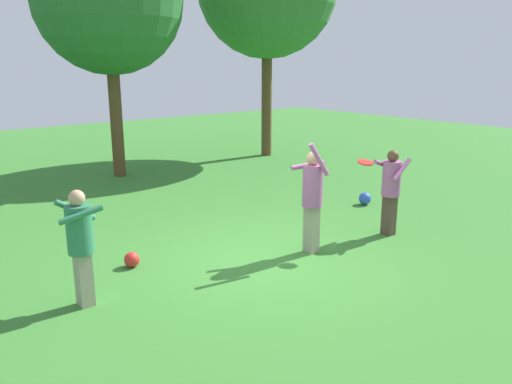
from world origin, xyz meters
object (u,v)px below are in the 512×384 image
object	(u,v)px
frisbee	(365,162)
ball_red	(132,260)
ball_blue	(365,199)
person_thrower	(312,193)
person_bystander	(80,239)
person_catcher	(391,186)
tree_center	(108,0)

from	to	relation	value
frisbee	ball_red	xyz separation A→B (m)	(-3.61, 1.67, -1.37)
frisbee	ball_blue	xyz separation A→B (m)	(2.13, 1.64, -1.36)
person_thrower	person_bystander	world-z (taller)	person_thrower
person_thrower	person_bystander	xyz separation A→B (m)	(-3.74, 0.53, -0.10)
person_thrower	ball_red	xyz separation A→B (m)	(-2.67, 1.34, -0.92)
frisbee	person_thrower	bearing A→B (deg)	160.68
person_bystander	ball_blue	xyz separation A→B (m)	(6.81, 0.78, -0.80)
ball_blue	person_catcher	bearing A→B (deg)	-128.93
frisbee	ball_blue	bearing A→B (deg)	37.61
frisbee	tree_center	world-z (taller)	tree_center
person_thrower	person_catcher	distance (m)	1.80
person_thrower	frisbee	world-z (taller)	person_thrower
person_catcher	frisbee	world-z (taller)	person_catcher
ball_blue	ball_red	xyz separation A→B (m)	(-5.74, 0.03, -0.02)
person_bystander	person_thrower	bearing A→B (deg)	2.32
ball_blue	person_thrower	bearing A→B (deg)	-156.82
ball_red	person_thrower	bearing A→B (deg)	-26.62
person_thrower	person_catcher	xyz separation A→B (m)	(1.78, -0.28, -0.10)
ball_blue	person_bystander	bearing A→B (deg)	-173.48
person_bystander	frisbee	bearing A→B (deg)	0.00
frisbee	tree_center	bearing A→B (deg)	96.18
person_catcher	tree_center	xyz separation A→B (m)	(-1.71, 7.96, 3.78)
person_thrower	frisbee	bearing A→B (deg)	0.00
person_thrower	person_catcher	size ratio (longest dim) A/B	1.20
person_catcher	tree_center	size ratio (longest dim) A/B	0.24
ball_red	person_bystander	bearing A→B (deg)	-142.99
person_bystander	frisbee	size ratio (longest dim) A/B	5.35
frisbee	ball_red	size ratio (longest dim) A/B	1.21
person_thrower	ball_red	bearing A→B (deg)	172.70
person_catcher	tree_center	bearing A→B (deg)	-81.16
tree_center	ball_blue	bearing A→B (deg)	-64.79
person_thrower	ball_blue	size ratio (longest dim) A/B	6.88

